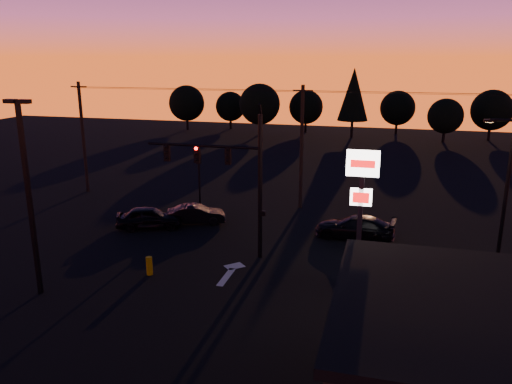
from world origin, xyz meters
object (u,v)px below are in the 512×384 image
car_left (150,217)px  car_right (355,227)px  secondary_signal (199,172)px  suv_parked (475,327)px  pylon_sign (361,191)px  car_mid (196,214)px  parking_lot_light (28,186)px  streetlight (505,189)px  bollard (149,266)px  traffic_signal_mast (232,170)px

car_left → car_right: 13.23m
secondary_signal → suv_parked: secondary_signal is taller
pylon_sign → car_mid: 13.88m
parking_lot_light → streetlight: size_ratio=1.14×
streetlight → car_mid: streetlight is taller
pylon_sign → streetlight: 8.00m
parking_lot_light → secondary_signal: bearing=80.2°
bollard → car_left: (-3.31, 6.64, 0.24)m
secondary_signal → pylon_sign: (12.00, -9.99, 2.05)m
bollard → pylon_sign: bearing=6.8°
bollard → car_mid: car_mid is taller
bollard → car_left: bearing=116.5°
car_mid → suv_parked: 19.33m
parking_lot_light → suv_parked: bearing=2.1°
traffic_signal_mast → suv_parked: 14.13m
parking_lot_light → streetlight: parking_lot_light is taller
secondary_signal → bollard: size_ratio=4.48×
traffic_signal_mast → suv_parked: traffic_signal_mast is taller
pylon_sign → car_right: (-0.60, 6.97, -4.20)m
car_mid → car_right: car_right is taller
pylon_sign → parking_lot_light: bearing=-162.8°
secondary_signal → car_left: 5.35m
parking_lot_light → pylon_sign: (14.50, 4.50, -0.36)m
parking_lot_light → pylon_sign: parking_lot_light is taller
secondary_signal → streetlight: streetlight is taller
bollard → car_left: car_left is taller
secondary_signal → pylon_sign: size_ratio=0.64×
car_mid → parking_lot_light: bearing=142.9°
car_right → suv_parked: (5.43, -10.77, 0.01)m
parking_lot_light → streetlight: bearing=21.7°
parking_lot_light → car_left: size_ratio=2.14×
streetlight → car_right: streetlight is taller
pylon_sign → car_mid: (-11.14, 7.09, -4.28)m
car_left → suv_parked: size_ratio=0.83×
car_mid → car_right: bearing=-111.6°
secondary_signal → suv_parked: bearing=-39.3°
suv_parked → car_left: bearing=130.7°
pylon_sign → streetlight: size_ratio=0.85×
bollard → car_right: (9.83, 8.22, 0.22)m
traffic_signal_mast → pylon_sign: size_ratio=1.26×
parking_lot_light → pylon_sign: size_ratio=1.34×
car_mid → suv_parked: bearing=-145.2°
car_left → car_right: bearing=-104.4°
traffic_signal_mast → car_left: traffic_signal_mast is taller
parking_lot_light → car_left: 10.91m
parking_lot_light → traffic_signal_mast: bearing=43.4°
pylon_sign → bollard: pylon_sign is taller
parking_lot_light → bollard: (4.07, 3.25, -4.78)m
parking_lot_light → car_left: parking_lot_light is taller
pylon_sign → car_right: 8.16m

